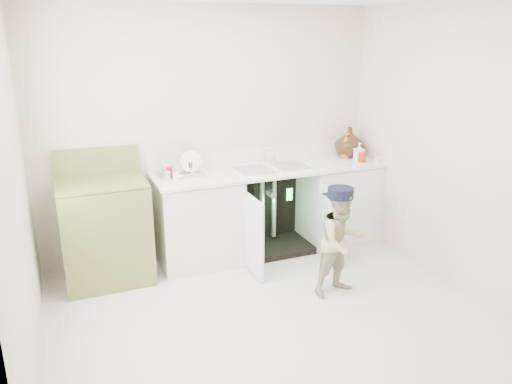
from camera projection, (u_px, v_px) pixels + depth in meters
ground at (270, 315)px, 4.12m from camera, size 3.50×3.50×0.00m
room_shell at (271, 169)px, 3.74m from camera, size 6.00×5.50×1.26m
counter_run at (274, 207)px, 5.26m from camera, size 2.44×1.02×1.23m
avocado_stove at (105, 229)px, 4.60m from camera, size 0.78×0.65×1.20m
repair_worker at (341, 241)px, 4.34m from camera, size 0.52×0.96×0.98m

